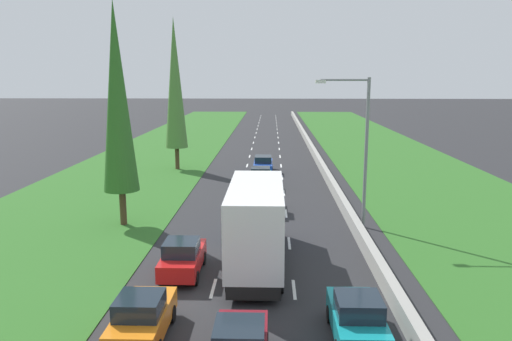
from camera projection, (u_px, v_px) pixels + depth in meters
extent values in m
plane|color=#28282B|center=(265.00, 153.00, 59.55)|extent=(300.00, 300.00, 0.00)
cube|color=#2D6623|center=(162.00, 152.00, 59.93)|extent=(14.00, 140.00, 0.04)
cube|color=#2D6623|center=(384.00, 153.00, 59.11)|extent=(14.00, 140.00, 0.04)
cube|color=#9E9B93|center=(312.00, 149.00, 59.29)|extent=(0.44, 120.00, 0.85)
cube|color=white|center=(213.00, 288.00, 21.31)|extent=(0.14, 2.00, 0.01)
cube|color=white|center=(226.00, 242.00, 27.20)|extent=(0.14, 2.00, 0.01)
cube|color=white|center=(234.00, 213.00, 33.09)|extent=(0.14, 2.00, 0.01)
cube|color=white|center=(240.00, 192.00, 38.98)|extent=(0.14, 2.00, 0.01)
cube|color=white|center=(244.00, 177.00, 44.88)|extent=(0.14, 2.00, 0.01)
cube|color=white|center=(247.00, 166.00, 50.77)|extent=(0.14, 2.00, 0.01)
cube|color=white|center=(250.00, 156.00, 56.66)|extent=(0.14, 2.00, 0.01)
cube|color=white|center=(252.00, 149.00, 62.55)|extent=(0.14, 2.00, 0.01)
cube|color=white|center=(253.00, 143.00, 68.44)|extent=(0.14, 2.00, 0.01)
cube|color=white|center=(255.00, 137.00, 74.33)|extent=(0.14, 2.00, 0.01)
cube|color=white|center=(256.00, 133.00, 80.22)|extent=(0.14, 2.00, 0.01)
cube|color=white|center=(257.00, 129.00, 86.11)|extent=(0.14, 2.00, 0.01)
cube|color=white|center=(258.00, 126.00, 92.00)|extent=(0.14, 2.00, 0.01)
cube|color=white|center=(259.00, 123.00, 97.89)|extent=(0.14, 2.00, 0.01)
cube|color=white|center=(260.00, 120.00, 103.78)|extent=(0.14, 2.00, 0.01)
cube|color=white|center=(260.00, 118.00, 109.67)|extent=(0.14, 2.00, 0.01)
cube|color=white|center=(261.00, 116.00, 115.56)|extent=(0.14, 2.00, 0.01)
cube|color=white|center=(294.00, 289.00, 21.20)|extent=(0.14, 2.00, 0.01)
cube|color=white|center=(289.00, 243.00, 27.10)|extent=(0.14, 2.00, 0.01)
cube|color=white|center=(286.00, 213.00, 32.99)|extent=(0.14, 2.00, 0.01)
cube|color=white|center=(284.00, 193.00, 38.88)|extent=(0.14, 2.00, 0.01)
cube|color=white|center=(282.00, 177.00, 44.77)|extent=(0.14, 2.00, 0.01)
cube|color=white|center=(281.00, 166.00, 50.66)|extent=(0.14, 2.00, 0.01)
cube|color=white|center=(280.00, 156.00, 56.55)|extent=(0.14, 2.00, 0.01)
cube|color=white|center=(279.00, 149.00, 62.44)|extent=(0.14, 2.00, 0.01)
cube|color=white|center=(279.00, 143.00, 68.33)|extent=(0.14, 2.00, 0.01)
cube|color=white|center=(278.00, 138.00, 74.22)|extent=(0.14, 2.00, 0.01)
cube|color=white|center=(278.00, 133.00, 80.11)|extent=(0.14, 2.00, 0.01)
cube|color=white|center=(277.00, 129.00, 86.00)|extent=(0.14, 2.00, 0.01)
cube|color=white|center=(277.00, 126.00, 91.89)|extent=(0.14, 2.00, 0.01)
cube|color=white|center=(276.00, 123.00, 97.78)|extent=(0.14, 2.00, 0.01)
cube|color=white|center=(276.00, 120.00, 103.67)|extent=(0.14, 2.00, 0.01)
cube|color=white|center=(276.00, 118.00, 109.57)|extent=(0.14, 2.00, 0.01)
cube|color=white|center=(276.00, 116.00, 115.46)|extent=(0.14, 2.00, 0.01)
cube|color=#19232D|center=(239.00, 335.00, 14.78)|extent=(1.52, 1.60, 0.64)
cylinder|color=black|center=(220.00, 341.00, 16.49)|extent=(0.22, 0.64, 0.64)
cylinder|color=black|center=(265.00, 341.00, 16.44)|extent=(0.22, 0.64, 0.64)
cube|color=orange|center=(143.00, 320.00, 17.11)|extent=(1.68, 3.90, 0.76)
cube|color=#19232D|center=(140.00, 305.00, 16.68)|extent=(1.52, 1.60, 0.64)
cylinder|color=black|center=(131.00, 313.00, 18.39)|extent=(0.22, 0.64, 0.64)
cylinder|color=black|center=(172.00, 314.00, 18.34)|extent=(0.22, 0.64, 0.64)
cube|color=black|center=(257.00, 252.00, 24.00)|extent=(2.20, 9.40, 0.56)
cube|color=#1E47B7|center=(259.00, 203.00, 27.25)|extent=(2.40, 2.20, 2.50)
cube|color=silver|center=(256.00, 221.00, 22.56)|extent=(2.44, 7.20, 3.30)
cylinder|color=black|center=(238.00, 236.00, 27.33)|extent=(0.22, 0.64, 0.64)
cylinder|color=black|center=(279.00, 236.00, 27.26)|extent=(0.22, 0.64, 0.64)
cylinder|color=black|center=(230.00, 275.00, 21.95)|extent=(0.22, 0.64, 0.64)
cylinder|color=black|center=(280.00, 276.00, 21.88)|extent=(0.22, 0.64, 0.64)
cylinder|color=black|center=(228.00, 285.00, 20.89)|extent=(0.22, 0.64, 0.64)
cylinder|color=black|center=(281.00, 286.00, 20.82)|extent=(0.22, 0.64, 0.64)
cube|color=silver|center=(264.00, 201.00, 33.63)|extent=(1.68, 3.90, 0.76)
cube|color=#19232D|center=(264.00, 192.00, 33.20)|extent=(1.52, 1.60, 0.64)
cylinder|color=black|center=(253.00, 201.00, 34.91)|extent=(0.22, 0.64, 0.64)
cylinder|color=black|center=(275.00, 202.00, 34.86)|extent=(0.22, 0.64, 0.64)
cylinder|color=black|center=(252.00, 211.00, 32.54)|extent=(0.22, 0.64, 0.64)
cylinder|color=black|center=(275.00, 211.00, 32.49)|extent=(0.22, 0.64, 0.64)
cube|color=red|center=(183.00, 260.00, 22.74)|extent=(1.68, 3.90, 0.76)
cube|color=#19232D|center=(181.00, 248.00, 22.32)|extent=(1.52, 1.60, 0.64)
cylinder|color=black|center=(172.00, 258.00, 24.02)|extent=(0.22, 0.64, 0.64)
cylinder|color=black|center=(203.00, 258.00, 23.98)|extent=(0.22, 0.64, 0.64)
cylinder|color=black|center=(161.00, 278.00, 21.65)|extent=(0.22, 0.64, 0.64)
cylinder|color=black|center=(196.00, 278.00, 21.60)|extent=(0.22, 0.64, 0.64)
cube|color=teal|center=(356.00, 321.00, 17.06)|extent=(1.68, 3.90, 0.76)
cube|color=#19232D|center=(359.00, 306.00, 16.63)|extent=(1.52, 1.60, 0.64)
cylinder|color=black|center=(330.00, 314.00, 18.34)|extent=(0.22, 0.64, 0.64)
cylinder|color=black|center=(371.00, 315.00, 18.29)|extent=(0.22, 0.64, 0.64)
cube|color=#237A33|center=(261.00, 179.00, 40.81)|extent=(1.68, 3.90, 0.76)
cube|color=#19232D|center=(261.00, 171.00, 40.38)|extent=(1.52, 1.60, 0.64)
cylinder|color=black|center=(252.00, 180.00, 42.09)|extent=(0.22, 0.64, 0.64)
cylinder|color=black|center=(270.00, 180.00, 42.04)|extent=(0.22, 0.64, 0.64)
cylinder|color=black|center=(251.00, 186.00, 39.72)|extent=(0.22, 0.64, 0.64)
cylinder|color=black|center=(270.00, 186.00, 39.67)|extent=(0.22, 0.64, 0.64)
cube|color=#1E47B7|center=(263.00, 166.00, 46.94)|extent=(1.76, 4.50, 0.72)
cube|color=#19232D|center=(263.00, 159.00, 46.67)|extent=(1.56, 1.90, 0.60)
cylinder|color=black|center=(255.00, 167.00, 48.40)|extent=(0.22, 0.64, 0.64)
cylinder|color=black|center=(272.00, 167.00, 48.35)|extent=(0.22, 0.64, 0.64)
cylinder|color=black|center=(254.00, 172.00, 45.66)|extent=(0.22, 0.64, 0.64)
cylinder|color=black|center=(272.00, 172.00, 45.61)|extent=(0.22, 0.64, 0.64)
cylinder|color=#4C3823|center=(123.00, 208.00, 30.28)|extent=(0.40, 0.40, 2.20)
cone|color=#2D6623|center=(117.00, 97.00, 29.02)|extent=(2.14, 2.14, 11.29)
cylinder|color=#4C3823|center=(177.00, 158.00, 48.56)|extent=(0.41, 0.41, 2.20)
cone|color=#4C7F38|center=(175.00, 83.00, 47.18)|extent=(2.17, 2.17, 12.43)
cylinder|color=gray|center=(366.00, 154.00, 29.20)|extent=(0.20, 0.20, 9.00)
cylinder|color=gray|center=(345.00, 80.00, 28.42)|extent=(2.80, 0.12, 0.12)
cube|color=silver|center=(320.00, 82.00, 28.49)|extent=(0.60, 0.28, 0.20)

